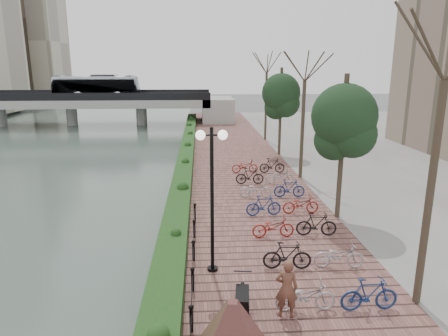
{
  "coord_description": "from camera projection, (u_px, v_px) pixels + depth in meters",
  "views": [
    {
      "loc": [
        1.71,
        -8.13,
        7.18
      ],
      "look_at": [
        2.95,
        12.67,
        2.0
      ],
      "focal_mm": 32.0,
      "sensor_mm": 36.0,
      "label": 1
    }
  ],
  "objects": [
    {
      "name": "promenade",
      "position": [
        235.0,
        176.0,
        26.63
      ],
      "size": [
        8.0,
        75.0,
        0.5
      ],
      "primitive_type": "cube",
      "color": "brown",
      "rests_on": "ground"
    },
    {
      "name": "hedge",
      "position": [
        185.0,
        160.0,
        28.72
      ],
      "size": [
        1.1,
        56.0,
        0.6
      ],
      "primitive_type": "cube",
      "color": "#173814",
      "rests_on": "promenade"
    },
    {
      "name": "chain_fence",
      "position": [
        192.0,
        298.0,
        11.32
      ],
      "size": [
        0.1,
        14.1,
        0.7
      ],
      "color": "black",
      "rests_on": "promenade"
    },
    {
      "name": "lamppost",
      "position": [
        212.0,
        170.0,
        12.78
      ],
      "size": [
        1.02,
        0.32,
        4.91
      ],
      "color": "black",
      "rests_on": "promenade"
    },
    {
      "name": "motorcycle",
      "position": [
        242.0,
        300.0,
        10.92
      ],
      "size": [
        0.72,
        1.73,
        1.05
      ],
      "primitive_type": null,
      "rotation": [
        0.0,
        0.0,
        -0.12
      ],
      "color": "black",
      "rests_on": "promenade"
    },
    {
      "name": "pedestrian",
      "position": [
        287.0,
        288.0,
        10.9
      ],
      "size": [
        0.67,
        0.48,
        1.7
      ],
      "primitive_type": "imported",
      "rotation": [
        0.0,
        0.0,
        3.01
      ],
      "color": "brown",
      "rests_on": "promenade"
    },
    {
      "name": "bicycle_parking",
      "position": [
        282.0,
        205.0,
        18.72
      ],
      "size": [
        2.4,
        17.32,
        1.0
      ],
      "color": "#A9A9AD",
      "rests_on": "promenade"
    },
    {
      "name": "street_trees",
      "position": [
        318.0,
        136.0,
        21.36
      ],
      "size": [
        3.2,
        37.12,
        6.8
      ],
      "color": "#332B1E",
      "rests_on": "promenade"
    },
    {
      "name": "bridge",
      "position": [
        76.0,
        99.0,
        51.46
      ],
      "size": [
        36.0,
        10.77,
        6.5
      ],
      "color": "#9E9E99",
      "rests_on": "ground"
    }
  ]
}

